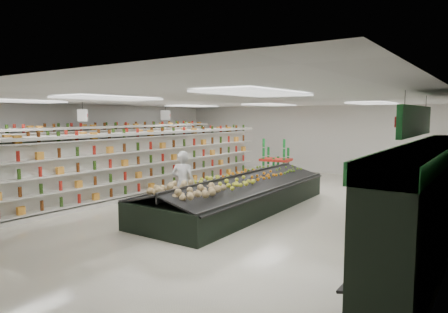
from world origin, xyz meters
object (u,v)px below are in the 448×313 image
Objects in this scene: gondola_center at (139,166)px; shopper_main at (183,183)px; soda_endcap at (276,161)px; shopper_background at (168,160)px; produce_island at (238,193)px; gondola_left at (95,158)px.

shopper_main is at bearing -20.10° from gondola_center.
soda_endcap reaches higher than shopper_background.
produce_island is (3.90, 0.21, -0.53)m from gondola_center.
soda_endcap is 1.01× the size of shopper_background.
produce_island is at bearing -2.32° from gondola_left.
gondola_left is 6.41m from shopper_main.
produce_island is 4.40× the size of shopper_background.
soda_endcap is at bearing 70.78° from gondola_center.
shopper_background is at bearing -64.91° from shopper_main.
shopper_background is (-5.62, 3.07, 0.32)m from produce_island.
gondola_center is (3.07, -0.53, -0.06)m from gondola_left.
produce_island is at bearing -132.87° from shopper_background.
soda_endcap is at bearing 44.28° from gondola_left.
gondola_center is at bearing -166.55° from shopper_background.
shopper_main is at bearing -118.64° from produce_island.
soda_endcap is at bearing -104.90° from shopper_main.
gondola_left is at bearing -136.02° from soda_endcap.
shopper_background is at bearing -148.93° from soda_endcap.
gondola_center reaches higher than soda_endcap.
soda_endcap is 4.69m from shopper_background.
soda_endcap is (2.30, 5.70, -0.23)m from gondola_center.
shopper_main is (-0.82, -1.51, 0.43)m from produce_island.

